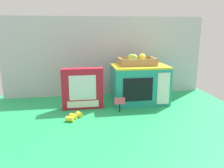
% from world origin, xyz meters
% --- Properties ---
extents(ground_plane, '(1.70, 1.70, 0.00)m').
position_xyz_m(ground_plane, '(0.00, 0.00, 0.00)').
color(ground_plane, '#219E54').
rests_on(ground_plane, ground).
extents(display_back_panel, '(1.61, 0.03, 0.63)m').
position_xyz_m(display_back_panel, '(0.00, 0.30, 0.31)').
color(display_back_panel, '#B7BABF').
rests_on(display_back_panel, ground).
extents(toy_microwave, '(0.40, 0.28, 0.28)m').
position_xyz_m(toy_microwave, '(0.22, 0.05, 0.14)').
color(toy_microwave, teal).
rests_on(toy_microwave, ground).
extents(food_groups_crate, '(0.26, 0.17, 0.08)m').
position_xyz_m(food_groups_crate, '(0.20, 0.08, 0.30)').
color(food_groups_crate, '#A37F51').
rests_on(food_groups_crate, toy_microwave).
extents(cookie_set_box, '(0.28, 0.07, 0.28)m').
position_xyz_m(cookie_set_box, '(-0.20, -0.02, 0.14)').
color(cookie_set_box, '#B2192D').
rests_on(cookie_set_box, ground).
extents(price_sign, '(0.07, 0.01, 0.10)m').
position_xyz_m(price_sign, '(0.03, -0.14, 0.07)').
color(price_sign, black).
rests_on(price_sign, ground).
extents(loose_toy_banana, '(0.11, 0.12, 0.03)m').
position_xyz_m(loose_toy_banana, '(-0.26, -0.21, 0.02)').
color(loose_toy_banana, yellow).
rests_on(loose_toy_banana, ground).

